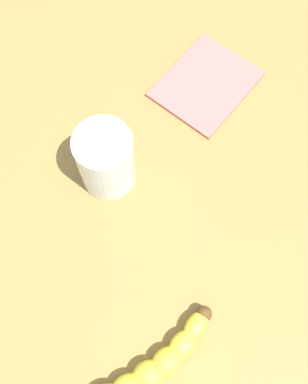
# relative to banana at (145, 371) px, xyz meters

# --- Properties ---
(wooden_tabletop) EXTENTS (1.20, 1.20, 0.03)m
(wooden_tabletop) POSITION_rel_banana_xyz_m (0.14, -0.14, -0.03)
(wooden_tabletop) COLOR olive
(wooden_tabletop) RESTS_ON ground
(banana) EXTENTS (0.07, 0.20, 0.03)m
(banana) POSITION_rel_banana_xyz_m (0.00, 0.00, 0.00)
(banana) COLOR yellow
(banana) RESTS_ON wooden_tabletop
(smoothie_glass) EXTENTS (0.07, 0.07, 0.10)m
(smoothie_glass) POSITION_rel_banana_xyz_m (0.21, -0.13, 0.03)
(smoothie_glass) COLOR silver
(smoothie_glass) RESTS_ON wooden_tabletop
(folded_napkin) EXTENTS (0.13, 0.15, 0.01)m
(folded_napkin) POSITION_rel_banana_xyz_m (0.22, -0.33, -0.01)
(folded_napkin) COLOR #BC6660
(folded_napkin) RESTS_ON wooden_tabletop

